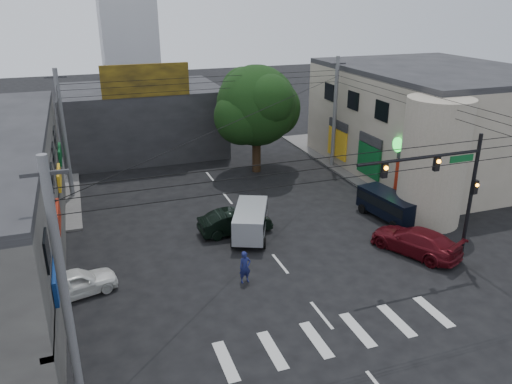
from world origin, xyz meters
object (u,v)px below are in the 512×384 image
white_compact (75,283)px  utility_pole_far_right (335,113)px  utility_pole_far_left (64,136)px  maroon_sedan (415,241)px  dark_sedan (235,222)px  navy_van (388,207)px  silver_minivan (251,223)px  traffic_officer (245,267)px  utility_pole_near_left (63,287)px  traffic_gantry (447,182)px  street_tree (256,106)px

white_compact → utility_pole_far_right: bearing=-71.3°
utility_pole_far_left → maroon_sedan: 24.11m
utility_pole_far_left → utility_pole_far_right: (21.00, 0.00, 0.00)m
dark_sedan → maroon_sedan: (8.80, -5.92, 0.01)m
utility_pole_far_left → navy_van: bearing=-29.5°
utility_pole_far_right → silver_minivan: utility_pole_far_right is taller
utility_pole_far_right → traffic_officer: bearing=-130.5°
utility_pole_near_left → navy_van: utility_pole_near_left is taller
maroon_sedan → silver_minivan: size_ratio=1.21×
navy_van → traffic_officer: bearing=102.5°
traffic_gantry → utility_pole_near_left: bearing=-169.2°
utility_pole_near_left → navy_van: (19.32, 9.58, -3.71)m
traffic_gantry → maroon_sedan: traffic_gantry is taller
utility_pole_far_left → maroon_sedan: utility_pole_far_left is taller
utility_pole_far_right → white_compact: size_ratio=2.17×
utility_pole_far_right → traffic_officer: 20.20m
navy_van → traffic_officer: size_ratio=2.71×
street_tree → utility_pole_near_left: 25.95m
utility_pole_far_left → white_compact: size_ratio=2.17×
utility_pole_far_left → utility_pole_far_right: same height
utility_pole_near_left → utility_pole_far_right: (21.00, 20.50, 0.00)m
utility_pole_near_left → navy_van: 21.88m
maroon_sedan → silver_minivan: (-8.08, 5.08, 0.17)m
street_tree → utility_pole_far_left: 14.56m
utility_pole_far_right → traffic_officer: size_ratio=5.40×
street_tree → silver_minivan: 12.97m
traffic_gantry → white_compact: size_ratio=1.70×
white_compact → utility_pole_far_left: bearing=-14.0°
silver_minivan → traffic_gantry: bearing=-104.9°
dark_sedan → white_compact: size_ratio=1.06×
traffic_gantry → dark_sedan: 12.41m
utility_pole_near_left → silver_minivan: bearing=45.3°
utility_pole_near_left → white_compact: bearing=90.0°
maroon_sedan → dark_sedan: bearing=-58.2°
utility_pole_far_left → navy_van: 22.50m
utility_pole_far_left → utility_pole_far_right: size_ratio=1.00×
street_tree → traffic_officer: size_ratio=5.11×
utility_pole_far_right → dark_sedan: size_ratio=2.04×
utility_pole_far_right → navy_van: (-1.68, -10.92, -3.71)m
silver_minivan → traffic_officer: (-1.95, -4.80, -0.06)m
navy_van → traffic_officer: (-11.20, -4.19, -0.03)m
maroon_sedan → traffic_officer: traffic_officer is taller
white_compact → dark_sedan: bearing=-80.8°
utility_pole_far_left → silver_minivan: size_ratio=2.00×
dark_sedan → maroon_sedan: size_ratio=0.81×
white_compact → maroon_sedan: size_ratio=0.76×
white_compact → silver_minivan: silver_minivan is taller
silver_minivan → maroon_sedan: bearing=-98.0°
dark_sedan → navy_van: (9.97, -1.44, 0.15)m
utility_pole_near_left → dark_sedan: (9.35, 11.03, -3.86)m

